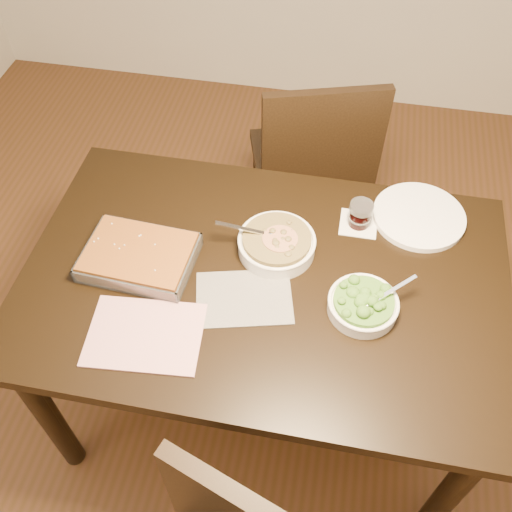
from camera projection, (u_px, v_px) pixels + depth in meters
The scene contains 11 objects.
ground at pixel (262, 393), 2.22m from camera, with size 4.00×4.00×0.00m, color #4A2F15.
table at pixel (264, 296), 1.72m from camera, with size 1.40×0.90×0.75m.
magazine_a at pixel (145, 334), 1.52m from camera, with size 0.30×0.22×0.01m, color #AF324E.
magazine_b at pixel (244, 298), 1.59m from camera, with size 0.27×0.19×0.00m, color #23232A.
coaster at pixel (358, 224), 1.77m from camera, with size 0.11×0.11×0.00m, color white.
stew_bowl at pixel (277, 243), 1.68m from camera, with size 0.26×0.23×0.09m.
broccoli_bowl at pixel (363, 304), 1.55m from camera, with size 0.20×0.19×0.08m.
baking_dish at pixel (139, 257), 1.65m from camera, with size 0.33×0.25×0.06m.
wine_tumbler at pixel (360, 214), 1.74m from camera, with size 0.07×0.07×0.08m.
dinner_plate at pixel (419, 216), 1.78m from camera, with size 0.29×0.29×0.02m, color white.
chair_far at pixel (313, 163), 2.28m from camera, with size 0.56×0.56×0.95m.
Camera 1 is at (0.16, -0.98, 2.06)m, focal length 40.00 mm.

